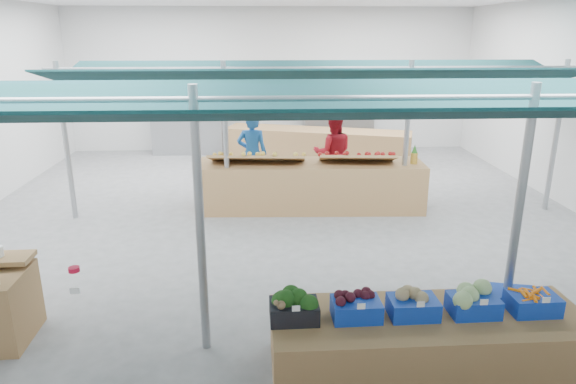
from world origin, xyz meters
The scene contains 22 objects.
floor centered at (0.00, 0.00, 0.00)m, with size 13.00×13.00×0.00m, color slate.
hall centered at (0.00, 1.44, 2.65)m, with size 13.00×13.00×13.00m.
pole_grid centered at (0.75, -1.75, 1.81)m, with size 10.00×4.60×3.00m.
awnings centered at (0.75, -1.75, 2.78)m, with size 9.50×7.08×0.30m.
back_shelving_left centered at (-2.50, 6.00, 1.00)m, with size 2.00×0.50×2.00m, color #B23F33.
back_shelving_right centered at (2.00, 6.00, 1.00)m, with size 2.00×0.50×2.00m, color #B23F33.
veg_counter centered at (1.41, -4.52, 0.32)m, with size 3.32×1.11×0.65m, color olive.
fruit_counter centered at (0.67, 0.81, 0.49)m, with size 4.54×1.08×0.97m, color olive.
far_counter centered at (1.23, 4.75, 0.46)m, with size 5.09×1.02×0.92m, color olive.
crate_stack centered at (2.51, -4.11, 0.34)m, with size 0.56×0.39×0.67m, color #0F35AA.
vendor_left centered at (-0.53, 1.91, 0.91)m, with size 0.66×0.43×1.81m, color #164B90.
vendor_right centered at (1.27, 1.91, 0.91)m, with size 0.88×0.69×1.81m, color maroon.
crate_broccoli centered at (-0.02, -4.54, 0.80)m, with size 0.51×0.41×0.35m.
crate_beets centered at (0.63, -4.53, 0.78)m, with size 0.51×0.41×0.29m.
crate_celeriac centered at (1.23, -4.53, 0.79)m, with size 0.51×0.41×0.31m.
crate_cabbage centered at (1.87, -4.52, 0.80)m, with size 0.51×0.41×0.35m.
crate_carrots centered at (2.52, -4.51, 0.76)m, with size 0.51×0.41×0.29m.
sparrow centered at (-0.17, -4.66, 0.89)m, with size 0.12×0.09×0.11m.
pole_ribbon centered at (-2.32, -4.18, 1.08)m, with size 0.12×0.12×0.28m.
apple_heap_yellow centered at (-0.41, 0.75, 1.14)m, with size 1.95×0.85×0.27m.
apple_heap_red centered at (1.58, 0.66, 1.14)m, with size 1.55×0.82×0.27m.
pineapple centered at (2.72, 0.62, 1.15)m, with size 0.14×0.14×0.39m.
Camera 1 is at (-0.33, -9.19, 3.49)m, focal length 32.00 mm.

